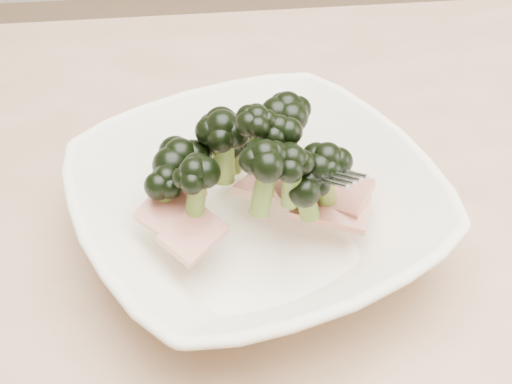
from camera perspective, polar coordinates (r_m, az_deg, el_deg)
dining_table at (r=0.61m, az=10.68°, el=-11.96°), size 1.20×0.80×0.75m
broccoli_dish at (r=0.51m, az=-0.09°, el=-0.90°), size 0.33×0.33×0.12m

